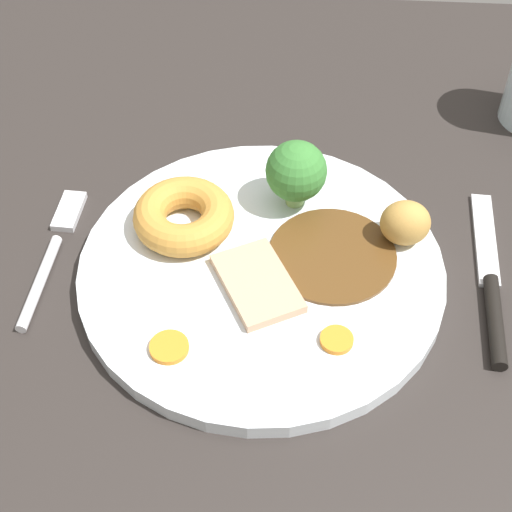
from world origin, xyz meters
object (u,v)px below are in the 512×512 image
(roast_potato_left, at_px, (400,223))
(yorkshire_pudding, at_px, (179,216))
(meat_slice_main, at_px, (252,283))
(fork, at_px, (47,251))
(carrot_coin_back, at_px, (331,339))
(carrot_coin_front, at_px, (163,347))
(broccoli_floret, at_px, (288,171))
(dinner_plate, at_px, (256,270))
(knife, at_px, (486,288))

(roast_potato_left, bearing_deg, yorkshire_pudding, 179.74)
(meat_slice_main, bearing_deg, fork, 168.77)
(meat_slice_main, bearing_deg, carrot_coin_back, -38.06)
(meat_slice_main, height_order, roast_potato_left, roast_potato_left)
(meat_slice_main, distance_m, carrot_coin_front, 0.09)
(meat_slice_main, distance_m, fork, 0.18)
(broccoli_floret, height_order, fork, broccoli_floret)
(dinner_plate, bearing_deg, yorkshire_pudding, 151.15)
(roast_potato_left, relative_size, knife, 0.22)
(yorkshire_pudding, relative_size, roast_potato_left, 2.05)
(yorkshire_pudding, distance_m, carrot_coin_front, 0.12)
(dinner_plate, bearing_deg, knife, -1.35)
(roast_potato_left, relative_size, fork, 0.27)
(carrot_coin_front, distance_m, carrot_coin_back, 0.12)
(fork, bearing_deg, knife, -89.64)
(carrot_coin_back, bearing_deg, fork, 160.61)
(fork, bearing_deg, yorkshire_pudding, -74.00)
(carrot_coin_front, distance_m, fork, 0.15)
(roast_potato_left, height_order, carrot_coin_back, roast_potato_left)
(dinner_plate, xyz_separation_m, yorkshire_pudding, (-0.07, 0.04, 0.02))
(meat_slice_main, height_order, carrot_coin_back, meat_slice_main)
(carrot_coin_front, bearing_deg, yorkshire_pudding, 92.31)
(carrot_coin_front, xyz_separation_m, broccoli_floret, (0.08, 0.16, 0.03))
(dinner_plate, xyz_separation_m, meat_slice_main, (-0.00, -0.02, 0.01))
(roast_potato_left, bearing_deg, knife, -29.96)
(carrot_coin_front, bearing_deg, carrot_coin_back, 7.08)
(carrot_coin_back, bearing_deg, dinner_plate, 130.11)
(meat_slice_main, xyz_separation_m, yorkshire_pudding, (-0.06, 0.06, 0.01))
(roast_potato_left, distance_m, carrot_coin_back, 0.12)
(yorkshire_pudding, relative_size, carrot_coin_front, 2.88)
(dinner_plate, bearing_deg, carrot_coin_front, -125.49)
(carrot_coin_back, height_order, knife, carrot_coin_back)
(broccoli_floret, xyz_separation_m, fork, (-0.20, -0.06, -0.04))
(dinner_plate, bearing_deg, roast_potato_left, 17.46)
(carrot_coin_back, bearing_deg, knife, 28.45)
(yorkshire_pudding, bearing_deg, carrot_coin_back, -40.45)
(meat_slice_main, bearing_deg, roast_potato_left, 26.97)
(roast_potato_left, xyz_separation_m, carrot_coin_front, (-0.18, -0.12, -0.02))
(fork, bearing_deg, roast_potato_left, -82.29)
(roast_potato_left, xyz_separation_m, broccoli_floret, (-0.09, 0.04, 0.02))
(roast_potato_left, relative_size, carrot_coin_front, 1.40)
(meat_slice_main, height_order, fork, meat_slice_main)
(roast_potato_left, relative_size, broccoli_floret, 0.66)
(dinner_plate, xyz_separation_m, knife, (0.18, -0.00, -0.00))
(carrot_coin_back, bearing_deg, roast_potato_left, 63.30)
(carrot_coin_front, distance_m, broccoli_floret, 0.18)
(knife, bearing_deg, broccoli_floret, 67.29)
(fork, bearing_deg, dinner_plate, -90.86)
(carrot_coin_back, relative_size, knife, 0.13)
(roast_potato_left, distance_m, knife, 0.09)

